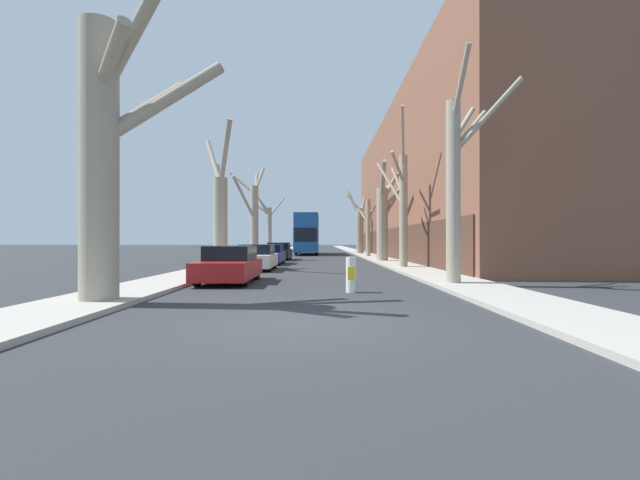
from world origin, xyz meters
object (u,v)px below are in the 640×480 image
object	(u,v)px
street_tree_right_0	(457,181)
double_decker_bus	(308,232)
street_tree_right_1	(403,202)
street_tree_left_1	(221,211)
street_tree_right_3	(368,224)
parked_car_3	(279,252)
street_tree_left_3	(269,227)
street_tree_right_4	(360,226)
street_tree_right_2	(385,216)
parked_car_0	(230,265)
parked_car_2	(270,254)
traffic_bollard	(352,275)
street_tree_left_0	(107,150)
parked_car_1	(257,258)
street_tree_left_2	(254,216)

from	to	relation	value
street_tree_right_0	double_decker_bus	xyz separation A→B (m)	(-5.88, 33.09, -1.04)
street_tree_right_1	street_tree_left_1	bearing A→B (deg)	-172.58
street_tree_right_0	street_tree_right_1	xyz separation A→B (m)	(-0.08, 8.86, 0.11)
street_tree_right_3	parked_car_3	xyz separation A→B (m)	(-7.61, -5.24, -2.33)
street_tree_left_3	street_tree_right_4	world-z (taller)	street_tree_right_4
street_tree_right_2	street_tree_right_1	bearing A→B (deg)	-90.83
street_tree_right_2	parked_car_0	size ratio (longest dim) A/B	1.60
parked_car_2	street_tree_right_2	bearing A→B (deg)	18.40
street_tree_left_3	parked_car_2	distance (m)	16.71
street_tree_right_2	traffic_bollard	distance (m)	18.20
street_tree_right_0	street_tree_right_1	distance (m)	8.86
street_tree_left_3	parked_car_0	xyz separation A→B (m)	(2.01, -28.52, -2.32)
parked_car_0	parked_car_3	world-z (taller)	parked_car_3
street_tree_right_3	double_decker_bus	xyz separation A→B (m)	(-5.76, 8.30, -0.55)
street_tree_left_0	street_tree_right_0	size ratio (longest dim) A/B	0.92
street_tree_right_0	parked_car_2	size ratio (longest dim) A/B	1.64
street_tree_right_0	street_tree_right_2	xyz separation A→B (m)	(0.02, 15.96, -0.26)
street_tree_right_1	double_decker_bus	distance (m)	24.94
street_tree_right_1	traffic_bollard	bearing A→B (deg)	-108.39
street_tree_right_3	parked_car_2	distance (m)	13.91
street_tree_left_3	street_tree_right_1	distance (m)	23.07
street_tree_left_0	street_tree_right_4	world-z (taller)	street_tree_right_4
street_tree_right_3	parked_car_3	distance (m)	9.52
street_tree_right_4	parked_car_1	size ratio (longest dim) A/B	1.75
street_tree_left_1	traffic_bollard	size ratio (longest dim) A/B	7.01
street_tree_right_2	street_tree_right_4	bearing A→B (deg)	90.10
street_tree_left_0	street_tree_left_2	size ratio (longest dim) A/B	0.92
street_tree_left_1	parked_car_1	bearing A→B (deg)	7.65
street_tree_left_3	parked_car_3	distance (m)	10.70
street_tree_right_4	parked_car_2	bearing A→B (deg)	-110.54
street_tree_right_2	street_tree_right_3	size ratio (longest dim) A/B	0.99
street_tree_left_2	street_tree_right_0	distance (m)	20.91
street_tree_right_4	traffic_bollard	size ratio (longest dim) A/B	7.06
street_tree_left_3	parked_car_2	bearing A→B (deg)	-83.04
street_tree_left_2	parked_car_1	bearing A→B (deg)	-80.25
double_decker_bus	street_tree_right_0	bearing A→B (deg)	-79.93
street_tree_left_0	street_tree_right_1	bearing A→B (deg)	53.73
street_tree_left_2	street_tree_left_3	distance (m)	11.23
parked_car_0	street_tree_left_3	bearing A→B (deg)	94.02
parked_car_1	traffic_bollard	world-z (taller)	parked_car_1
street_tree_left_1	parked_car_3	bearing A→B (deg)	81.29
street_tree_right_4	parked_car_2	distance (m)	22.14
street_tree_left_0	street_tree_left_1	size ratio (longest dim) A/B	0.95
parked_car_3	street_tree_left_3	bearing A→B (deg)	101.06
street_tree_left_3	street_tree_right_1	world-z (taller)	street_tree_right_1
parked_car_1	parked_car_3	bearing A→B (deg)	90.00
street_tree_left_0	parked_car_0	world-z (taller)	street_tree_left_0
double_decker_bus	parked_car_0	world-z (taller)	double_decker_bus
street_tree_left_3	street_tree_right_4	bearing A→B (deg)	23.21
street_tree_right_0	parked_car_0	world-z (taller)	street_tree_right_0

